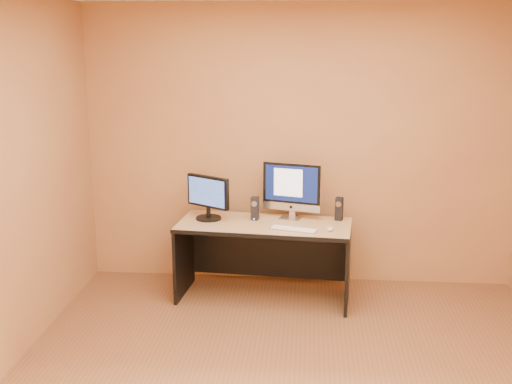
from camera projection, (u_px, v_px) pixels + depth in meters
walls at (294, 201)px, 4.01m from camera, size 4.00×4.00×2.60m
desk at (264, 261)px, 5.70m from camera, size 1.56×0.79×0.70m
imac at (291, 191)px, 5.71m from camera, size 0.57×0.33×0.52m
second_monitor at (208, 198)px, 5.70m from camera, size 0.50×0.43×0.40m
speaker_left at (255, 208)px, 5.71m from camera, size 0.07×0.08×0.21m
speaker_right at (339, 209)px, 5.70m from camera, size 0.08×0.08×0.21m
keyboard at (294, 229)px, 5.43m from camera, size 0.42×0.22×0.02m
mouse at (330, 229)px, 5.41m from camera, size 0.07×0.10×0.03m
cable_a at (296, 215)px, 5.88m from camera, size 0.10×0.19×0.01m
cable_b at (291, 215)px, 5.86m from camera, size 0.08×0.16×0.01m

